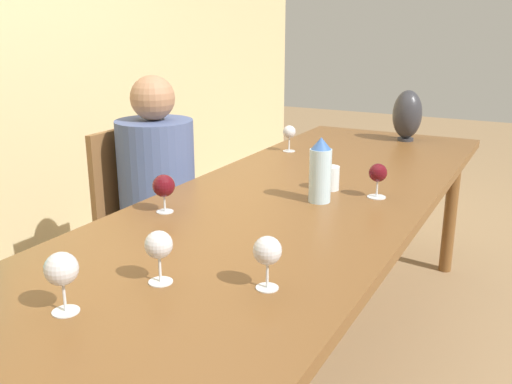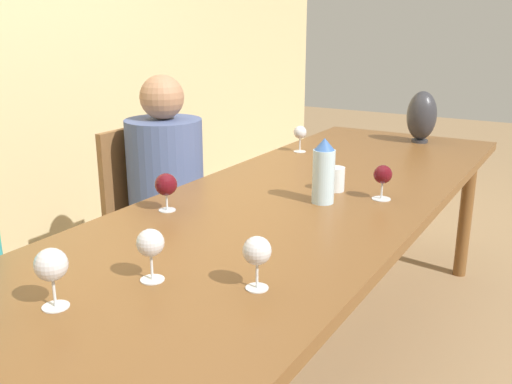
{
  "view_description": "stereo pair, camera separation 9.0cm",
  "coord_description": "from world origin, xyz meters",
  "px_view_note": "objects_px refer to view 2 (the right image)",
  "views": [
    {
      "loc": [
        -1.72,
        -0.82,
        1.39
      ],
      "look_at": [
        -0.17,
        0.0,
        0.86
      ],
      "focal_mm": 40.0,
      "sensor_mm": 36.0,
      "label": 1
    },
    {
      "loc": [
        -1.68,
        -0.9,
        1.39
      ],
      "look_at": [
        -0.17,
        0.0,
        0.86
      ],
      "focal_mm": 40.0,
      "sensor_mm": 36.0,
      "label": 2
    }
  ],
  "objects_px": {
    "wine_glass_1": "(166,185)",
    "wine_glass_4": "(383,176)",
    "wine_glass_2": "(257,252)",
    "water_bottle": "(324,172)",
    "wine_glass_3": "(152,244)",
    "wine_glass_7": "(51,266)",
    "water_tumbler": "(335,179)",
    "person_far": "(169,196)",
    "chair_far": "(156,220)",
    "vase": "(422,116)",
    "wine_glass_0": "(300,133)"
  },
  "relations": [
    {
      "from": "wine_glass_1",
      "to": "chair_far",
      "type": "relative_size",
      "value": 0.14
    },
    {
      "from": "wine_glass_3",
      "to": "person_far",
      "type": "bearing_deg",
      "value": 37.54
    },
    {
      "from": "vase",
      "to": "chair_far",
      "type": "bearing_deg",
      "value": 140.89
    },
    {
      "from": "wine_glass_1",
      "to": "chair_far",
      "type": "distance_m",
      "value": 0.76
    },
    {
      "from": "chair_far",
      "to": "wine_glass_7",
      "type": "bearing_deg",
      "value": -148.71
    },
    {
      "from": "vase",
      "to": "wine_glass_2",
      "type": "relative_size",
      "value": 2.02
    },
    {
      "from": "water_tumbler",
      "to": "vase",
      "type": "height_order",
      "value": "vase"
    },
    {
      "from": "water_bottle",
      "to": "wine_glass_1",
      "type": "height_order",
      "value": "water_bottle"
    },
    {
      "from": "wine_glass_2",
      "to": "water_bottle",
      "type": "bearing_deg",
      "value": 11.71
    },
    {
      "from": "chair_far",
      "to": "wine_glass_2",
      "type": "bearing_deg",
      "value": -128.56
    },
    {
      "from": "water_bottle",
      "to": "water_tumbler",
      "type": "distance_m",
      "value": 0.18
    },
    {
      "from": "wine_glass_7",
      "to": "person_far",
      "type": "xyz_separation_m",
      "value": [
        1.15,
        0.61,
        -0.24
      ]
    },
    {
      "from": "wine_glass_7",
      "to": "water_tumbler",
      "type": "bearing_deg",
      "value": -8.46
    },
    {
      "from": "wine_glass_0",
      "to": "wine_glass_4",
      "type": "bearing_deg",
      "value": -132.21
    },
    {
      "from": "wine_glass_7",
      "to": "wine_glass_1",
      "type": "bearing_deg",
      "value": 18.43
    },
    {
      "from": "water_tumbler",
      "to": "vase",
      "type": "relative_size",
      "value": 0.34
    },
    {
      "from": "wine_glass_0",
      "to": "wine_glass_2",
      "type": "relative_size",
      "value": 0.97
    },
    {
      "from": "wine_glass_2",
      "to": "wine_glass_7",
      "type": "height_order",
      "value": "wine_glass_7"
    },
    {
      "from": "wine_glass_2",
      "to": "wine_glass_7",
      "type": "relative_size",
      "value": 0.94
    },
    {
      "from": "water_bottle",
      "to": "wine_glass_2",
      "type": "xyz_separation_m",
      "value": [
        -0.71,
        -0.15,
        -0.02
      ]
    },
    {
      "from": "wine_glass_1",
      "to": "wine_glass_0",
      "type": "bearing_deg",
      "value": 1.03
    },
    {
      "from": "wine_glass_2",
      "to": "person_far",
      "type": "height_order",
      "value": "person_far"
    },
    {
      "from": "wine_glass_1",
      "to": "wine_glass_3",
      "type": "xyz_separation_m",
      "value": [
        -0.45,
        -0.32,
        0.01
      ]
    },
    {
      "from": "wine_glass_1",
      "to": "wine_glass_2",
      "type": "height_order",
      "value": "wine_glass_2"
    },
    {
      "from": "wine_glass_2",
      "to": "wine_glass_3",
      "type": "relative_size",
      "value": 0.99
    },
    {
      "from": "water_tumbler",
      "to": "wine_glass_0",
      "type": "bearing_deg",
      "value": 37.93
    },
    {
      "from": "vase",
      "to": "wine_glass_4",
      "type": "height_order",
      "value": "vase"
    },
    {
      "from": "wine_glass_0",
      "to": "wine_glass_7",
      "type": "xyz_separation_m",
      "value": [
        -1.73,
        -0.24,
        0.01
      ]
    },
    {
      "from": "wine_glass_4",
      "to": "chair_far",
      "type": "bearing_deg",
      "value": 91.27
    },
    {
      "from": "water_bottle",
      "to": "person_far",
      "type": "relative_size",
      "value": 0.2
    },
    {
      "from": "water_bottle",
      "to": "wine_glass_2",
      "type": "height_order",
      "value": "water_bottle"
    },
    {
      "from": "water_tumbler",
      "to": "chair_far",
      "type": "height_order",
      "value": "chair_far"
    },
    {
      "from": "wine_glass_1",
      "to": "wine_glass_2",
      "type": "relative_size",
      "value": 0.98
    },
    {
      "from": "water_bottle",
      "to": "wine_glass_7",
      "type": "bearing_deg",
      "value": 169.03
    },
    {
      "from": "water_bottle",
      "to": "water_tumbler",
      "type": "relative_size",
      "value": 2.56
    },
    {
      "from": "wine_glass_1",
      "to": "wine_glass_4",
      "type": "xyz_separation_m",
      "value": [
        0.5,
        -0.59,
        -0.0
      ]
    },
    {
      "from": "water_bottle",
      "to": "wine_glass_1",
      "type": "relative_size",
      "value": 1.79
    },
    {
      "from": "wine_glass_3",
      "to": "person_far",
      "type": "height_order",
      "value": "person_far"
    },
    {
      "from": "water_bottle",
      "to": "wine_glass_3",
      "type": "xyz_separation_m",
      "value": [
        -0.81,
        0.1,
        -0.02
      ]
    },
    {
      "from": "water_tumbler",
      "to": "wine_glass_0",
      "type": "xyz_separation_m",
      "value": [
        0.54,
        0.42,
        0.05
      ]
    },
    {
      "from": "vase",
      "to": "wine_glass_0",
      "type": "distance_m",
      "value": 0.7
    },
    {
      "from": "wine_glass_1",
      "to": "wine_glass_4",
      "type": "distance_m",
      "value": 0.78
    },
    {
      "from": "water_tumbler",
      "to": "wine_glass_1",
      "type": "relative_size",
      "value": 0.7
    },
    {
      "from": "wine_glass_2",
      "to": "wine_glass_4",
      "type": "bearing_deg",
      "value": -1.4
    },
    {
      "from": "water_bottle",
      "to": "chair_far",
      "type": "bearing_deg",
      "value": 82.22
    },
    {
      "from": "water_tumbler",
      "to": "wine_glass_0",
      "type": "distance_m",
      "value": 0.68
    },
    {
      "from": "water_bottle",
      "to": "wine_glass_0",
      "type": "relative_size",
      "value": 1.8
    },
    {
      "from": "wine_glass_1",
      "to": "wine_glass_7",
      "type": "height_order",
      "value": "wine_glass_7"
    },
    {
      "from": "chair_far",
      "to": "water_tumbler",
      "type": "bearing_deg",
      "value": -87.46
    },
    {
      "from": "wine_glass_0",
      "to": "chair_far",
      "type": "height_order",
      "value": "chair_far"
    }
  ]
}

